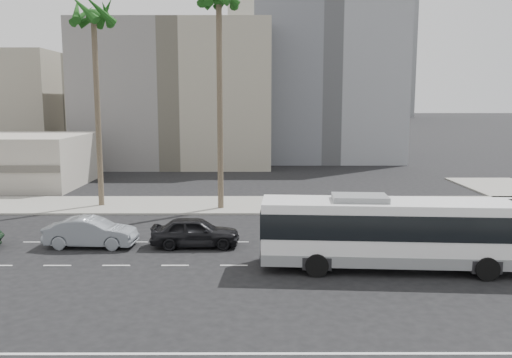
{
  "coord_description": "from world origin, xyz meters",
  "views": [
    {
      "loc": [
        -1.93,
        -25.89,
        8.3
      ],
      "look_at": [
        -1.86,
        4.0,
        3.87
      ],
      "focal_mm": 36.96,
      "sensor_mm": 36.0,
      "label": 1
    }
  ],
  "objects_px": {
    "city_bus": "(393,231)",
    "car_b": "(91,232)",
    "palm_near": "(219,2)",
    "palm_mid": "(94,21)",
    "car_a": "(195,232)"
  },
  "relations": [
    {
      "from": "city_bus",
      "to": "car_a",
      "type": "distance_m",
      "value": 11.12
    },
    {
      "from": "car_a",
      "to": "palm_near",
      "type": "relative_size",
      "value": 0.3
    },
    {
      "from": "car_b",
      "to": "palm_mid",
      "type": "xyz_separation_m",
      "value": [
        -2.75,
        11.59,
        13.47
      ]
    },
    {
      "from": "city_bus",
      "to": "palm_near",
      "type": "relative_size",
      "value": 0.77
    },
    {
      "from": "car_b",
      "to": "palm_near",
      "type": "bearing_deg",
      "value": -30.02
    },
    {
      "from": "city_bus",
      "to": "palm_mid",
      "type": "relative_size",
      "value": 0.83
    },
    {
      "from": "city_bus",
      "to": "car_b",
      "type": "distance_m",
      "value": 16.79
    },
    {
      "from": "city_bus",
      "to": "palm_near",
      "type": "xyz_separation_m",
      "value": [
        -9.46,
        14.59,
        13.48
      ]
    },
    {
      "from": "city_bus",
      "to": "car_a",
      "type": "bearing_deg",
      "value": 161.95
    },
    {
      "from": "car_a",
      "to": "palm_mid",
      "type": "xyz_separation_m",
      "value": [
        -8.74,
        11.55,
        13.45
      ]
    },
    {
      "from": "car_b",
      "to": "palm_near",
      "type": "relative_size",
      "value": 0.3
    },
    {
      "from": "car_a",
      "to": "city_bus",
      "type": "bearing_deg",
      "value": -113.01
    },
    {
      "from": "palm_mid",
      "to": "car_a",
      "type": "bearing_deg",
      "value": -52.89
    },
    {
      "from": "palm_mid",
      "to": "palm_near",
      "type": "bearing_deg",
      "value": -6.68
    },
    {
      "from": "city_bus",
      "to": "palm_near",
      "type": "distance_m",
      "value": 22.0
    }
  ]
}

